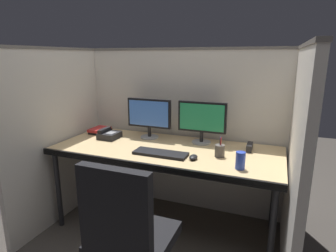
{
  "coord_description": "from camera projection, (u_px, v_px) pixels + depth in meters",
  "views": [
    {
      "loc": [
        0.84,
        -1.8,
        1.5
      ],
      "look_at": [
        0.0,
        0.35,
        0.92
      ],
      "focal_mm": 30.07,
      "sensor_mm": 36.0,
      "label": 1
    }
  ],
  "objects": [
    {
      "name": "cubicle_partition_left",
      "position": [
        63.0,
        134.0,
        2.63
      ],
      "size": [
        0.06,
        1.41,
        1.57
      ],
      "color": "beige",
      "rests_on": "ground"
    },
    {
      "name": "desk_phone",
      "position": [
        109.0,
        135.0,
        2.66
      ],
      "size": [
        0.17,
        0.19,
        0.09
      ],
      "color": "black",
      "rests_on": "desk"
    },
    {
      "name": "cubicle_partition_right",
      "position": [
        295.0,
        162.0,
        1.93
      ],
      "size": [
        0.06,
        1.41,
        1.57
      ],
      "color": "beige",
      "rests_on": "ground"
    },
    {
      "name": "computer_mouse",
      "position": [
        193.0,
        157.0,
        2.12
      ],
      "size": [
        0.06,
        0.1,
        0.04
      ],
      "color": "black",
      "rests_on": "desk"
    },
    {
      "name": "cubicle_partition_rear",
      "position": [
        183.0,
        130.0,
        2.77
      ],
      "size": [
        2.21,
        0.06,
        1.57
      ],
      "color": "beige",
      "rests_on": "ground"
    },
    {
      "name": "keyboard_main",
      "position": [
        161.0,
        153.0,
        2.22
      ],
      "size": [
        0.43,
        0.15,
        0.02
      ],
      "primitive_type": "cube",
      "color": "black",
      "rests_on": "desk"
    },
    {
      "name": "desk",
      "position": [
        165.0,
        154.0,
        2.38
      ],
      "size": [
        1.9,
        0.8,
        0.74
      ],
      "color": "tan",
      "rests_on": "ground"
    },
    {
      "name": "red_stapler",
      "position": [
        250.0,
        147.0,
        2.32
      ],
      "size": [
        0.04,
        0.15,
        0.06
      ],
      "primitive_type": "cube",
      "color": "black",
      "rests_on": "desk"
    },
    {
      "name": "pen_cup",
      "position": [
        220.0,
        151.0,
        2.16
      ],
      "size": [
        0.08,
        0.08,
        0.16
      ],
      "color": "#4C4742",
      "rests_on": "desk"
    },
    {
      "name": "monitor_right",
      "position": [
        202.0,
        120.0,
        2.46
      ],
      "size": [
        0.43,
        0.17,
        0.37
      ],
      "color": "gray",
      "rests_on": "desk"
    },
    {
      "name": "soda_can",
      "position": [
        240.0,
        160.0,
        1.93
      ],
      "size": [
        0.07,
        0.07,
        0.12
      ],
      "primitive_type": "cylinder",
      "color": "#263FB2",
      "rests_on": "desk"
    },
    {
      "name": "book_stack",
      "position": [
        100.0,
        130.0,
        2.85
      ],
      "size": [
        0.15,
        0.22,
        0.05
      ],
      "color": "black",
      "rests_on": "desk"
    },
    {
      "name": "ground_plane",
      "position": [
        152.0,
        245.0,
        2.29
      ],
      "size": [
        8.0,
        8.0,
        0.0
      ],
      "primitive_type": "plane",
      "color": "#423D38"
    },
    {
      "name": "monitor_left",
      "position": [
        149.0,
        116.0,
        2.63
      ],
      "size": [
        0.43,
        0.17,
        0.37
      ],
      "color": "gray",
      "rests_on": "desk"
    }
  ]
}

